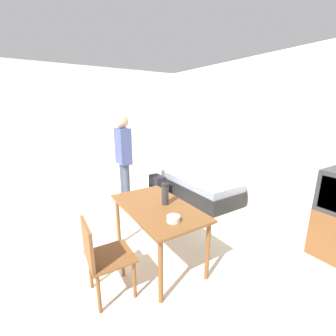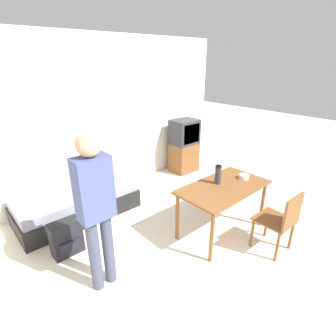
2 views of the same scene
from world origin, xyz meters
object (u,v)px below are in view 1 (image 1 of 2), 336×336
wooden_chair (101,255)px  person_standing (124,155)px  daybed (199,187)px  dining_table (157,213)px  thermos_flask (165,193)px  mate_bowl (173,219)px  backpack (157,186)px

wooden_chair → person_standing: 2.23m
daybed → dining_table: dining_table is taller
thermos_flask → wooden_chair: bearing=-76.5°
daybed → person_standing: bearing=-104.1°
daybed → wooden_chair: size_ratio=2.14×
daybed → wooden_chair: bearing=-58.7°
thermos_flask → mate_bowl: 0.45m
dining_table → person_standing: (-1.71, 0.26, 0.38)m
dining_table → person_standing: 1.77m
wooden_chair → mate_bowl: bearing=73.8°
backpack → dining_table: bearing=-29.2°
dining_table → wooden_chair: bearing=-74.7°
thermos_flask → mate_bowl: bearing=-20.4°
person_standing → thermos_flask: 1.72m
thermos_flask → backpack: thermos_flask is taller
dining_table → backpack: (-1.81, 1.01, -0.41)m
person_standing → backpack: bearing=97.8°
mate_bowl → dining_table: bearing=174.1°
daybed → backpack: size_ratio=3.96×
person_standing → daybed: bearing=75.9°
wooden_chair → mate_bowl: 0.78m
daybed → mate_bowl: (1.74, -1.81, 0.54)m
daybed → wooden_chair: wooden_chair is taller
wooden_chair → person_standing: size_ratio=0.49×
daybed → person_standing: person_standing is taller
person_standing → backpack: person_standing is taller
dining_table → thermos_flask: (-0.00, 0.11, 0.23)m
wooden_chair → backpack: (-2.01, 1.76, -0.25)m
backpack → person_standing: bearing=-82.2°
dining_table → backpack: bearing=150.8°
thermos_flask → dining_table: bearing=-89.4°
mate_bowl → daybed: bearing=133.7°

